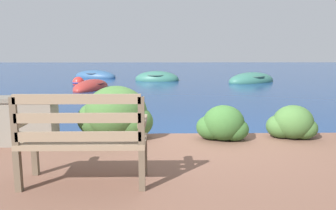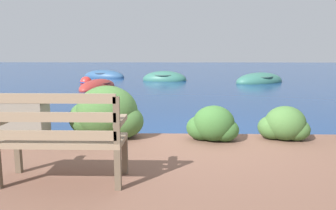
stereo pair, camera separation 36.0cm
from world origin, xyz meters
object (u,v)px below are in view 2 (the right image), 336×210
object	(u,v)px
park_bench	(61,136)
rowboat_mid	(260,81)
rowboat_far	(164,79)
mooring_buoy	(86,82)
rowboat_nearest	(98,87)
rowboat_outer	(104,76)

from	to	relation	value
park_bench	rowboat_mid	distance (m)	13.94
rowboat_far	mooring_buoy	xyz separation A→B (m)	(-3.59, -1.95, 0.02)
rowboat_nearest	rowboat_mid	world-z (taller)	rowboat_mid
rowboat_mid	rowboat_far	size ratio (longest dim) A/B	1.22
park_bench	mooring_buoy	distance (m)	12.43
park_bench	rowboat_mid	size ratio (longest dim) A/B	0.41
mooring_buoy	rowboat_mid	bearing A→B (deg)	6.21
rowboat_mid	mooring_buoy	bearing A→B (deg)	156.46
rowboat_outer	mooring_buoy	world-z (taller)	rowboat_outer
park_bench	mooring_buoy	bearing A→B (deg)	101.51
rowboat_far	rowboat_mid	bearing A→B (deg)	176.17
rowboat_mid	rowboat_outer	bearing A→B (deg)	130.25
rowboat_mid	rowboat_outer	xyz separation A→B (m)	(-8.29, 3.02, -0.01)
rowboat_far	rowboat_nearest	bearing A→B (deg)	63.48
rowboat_outer	rowboat_far	bearing A→B (deg)	-7.41
park_bench	rowboat_nearest	xyz separation A→B (m)	(-2.12, 10.25, -0.64)
park_bench	rowboat_mid	bearing A→B (deg)	65.26
rowboat_far	park_bench	bearing A→B (deg)	96.68
rowboat_mid	mooring_buoy	size ratio (longest dim) A/B	5.06
park_bench	rowboat_nearest	world-z (taller)	park_bench
rowboat_far	rowboat_outer	distance (m)	4.12
rowboat_outer	mooring_buoy	bearing A→B (deg)	-68.50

